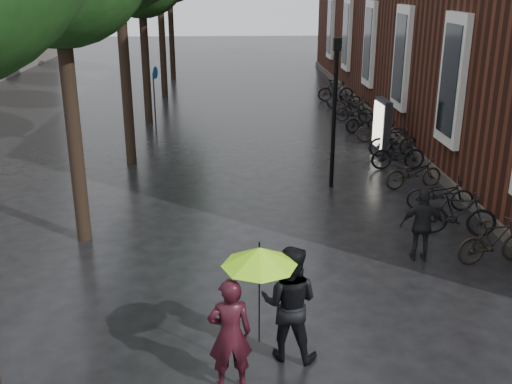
{
  "coord_description": "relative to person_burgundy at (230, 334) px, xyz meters",
  "views": [
    {
      "loc": [
        -0.8,
        -5.73,
        5.59
      ],
      "look_at": [
        -0.21,
        6.29,
        1.32
      ],
      "focal_mm": 42.0,
      "sensor_mm": 36.0,
      "label": 1
    }
  ],
  "objects": [
    {
      "name": "person_burgundy",
      "position": [
        0.0,
        0.0,
        0.0
      ],
      "size": [
        0.68,
        0.49,
        1.74
      ],
      "primitive_type": "imported",
      "rotation": [
        0.0,
        0.0,
        3.27
      ],
      "color": "black",
      "rests_on": "ground"
    },
    {
      "name": "cycle_sign",
      "position": [
        -2.72,
        15.72,
        0.8
      ],
      "size": [
        0.13,
        0.46,
        2.52
      ],
      "rotation": [
        0.0,
        0.0,
        -0.26
      ],
      "color": "#262628",
      "rests_on": "ground"
    },
    {
      "name": "pedestrian_walking",
      "position": [
        4.04,
        4.01,
        -0.09
      ],
      "size": [
        0.96,
        0.51,
        1.56
      ],
      "primitive_type": "imported",
      "rotation": [
        0.0,
        0.0,
        2.99
      ],
      "color": "black",
      "rests_on": "ground"
    },
    {
      "name": "parked_bicycles",
      "position": [
        5.41,
        12.55,
        -0.39
      ],
      "size": [
        2.13,
        18.47,
        1.05
      ],
      "color": "black",
      "rests_on": "ground"
    },
    {
      "name": "lamp_post",
      "position": [
        2.97,
        8.82,
        1.66
      ],
      "size": [
        0.21,
        0.21,
        4.16
      ],
      "rotation": [
        0.0,
        0.0,
        0.16
      ],
      "color": "black",
      "rests_on": "ground"
    },
    {
      "name": "ad_lightbox",
      "position": [
        5.24,
        12.27,
        0.06
      ],
      "size": [
        0.28,
        1.23,
        1.85
      ],
      "rotation": [
        0.0,
        0.0,
        0.04
      ],
      "color": "black",
      "rests_on": "ground"
    },
    {
      "name": "lime_umbrella",
      "position": [
        0.43,
        0.28,
        1.07
      ],
      "size": [
        1.09,
        1.09,
        1.61
      ],
      "rotation": [
        0.0,
        0.0,
        -0.02
      ],
      "color": "black",
      "rests_on": "ground"
    },
    {
      "name": "person_black",
      "position": [
        0.92,
        0.7,
        0.07
      ],
      "size": [
        1.08,
        0.94,
        1.88
      ],
      "primitive_type": "imported",
      "rotation": [
        0.0,
        0.0,
        2.85
      ],
      "color": "black",
      "rests_on": "ground"
    }
  ]
}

